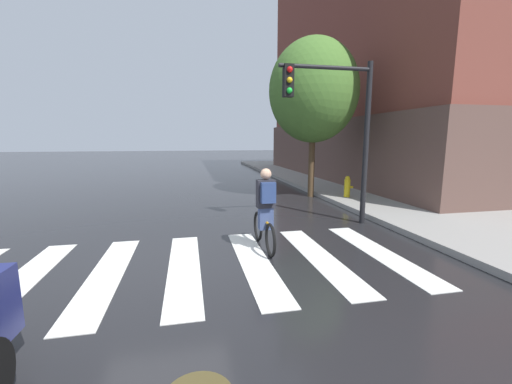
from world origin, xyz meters
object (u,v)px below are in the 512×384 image
Objects in this scene: cyclist at (265,210)px; traffic_light_near at (338,115)px; fire_hydrant at (347,187)px; street_tree_near at (313,91)px.

cyclist is 3.39m from traffic_light_near.
fire_hydrant is 3.84m from street_tree_near.
traffic_light_near is 4.27m from fire_hydrant.
cyclist is 0.41× the size of traffic_light_near.
street_tree_near reaches higher than fire_hydrant.
traffic_light_near is 0.70× the size of street_tree_near.
cyclist is at bearing -132.86° from fire_hydrant.
street_tree_near is (0.99, 4.17, 1.20)m from traffic_light_near.
traffic_light_near reaches higher than cyclist.
street_tree_near reaches higher than traffic_light_near.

